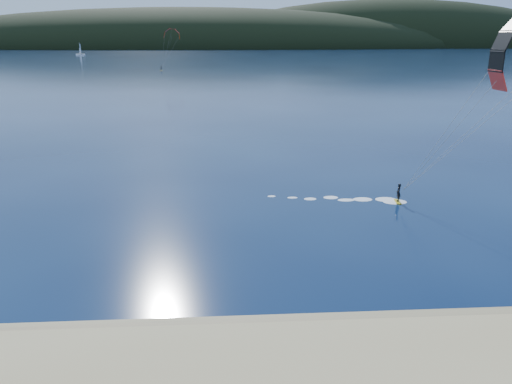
# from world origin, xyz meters

# --- Properties ---
(wet_sand) EXTENTS (220.00, 2.50, 0.10)m
(wet_sand) POSITION_xyz_m (0.00, 4.50, 0.05)
(wet_sand) COLOR #987F58
(wet_sand) RESTS_ON ground
(headland) EXTENTS (1200.00, 310.00, 140.00)m
(headland) POSITION_xyz_m (0.63, 745.28, 0.00)
(headland) COLOR black
(headland) RESTS_ON ground
(kitesurfer_far) EXTENTS (9.29, 4.88, 15.40)m
(kitesurfer_far) POSITION_xyz_m (-21.00, 194.95, 13.20)
(kitesurfer_far) COLOR gold
(kitesurfer_far) RESTS_ON ground
(sailboat) EXTENTS (6.93, 4.59, 10.13)m
(sailboat) POSITION_xyz_m (-116.37, 401.97, 0.75)
(sailboat) COLOR white
(sailboat) RESTS_ON ground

